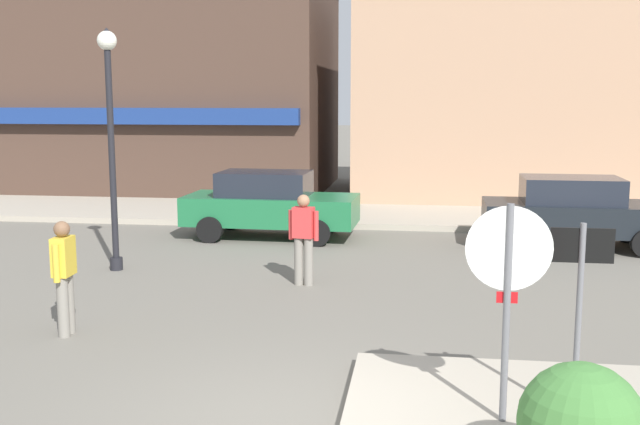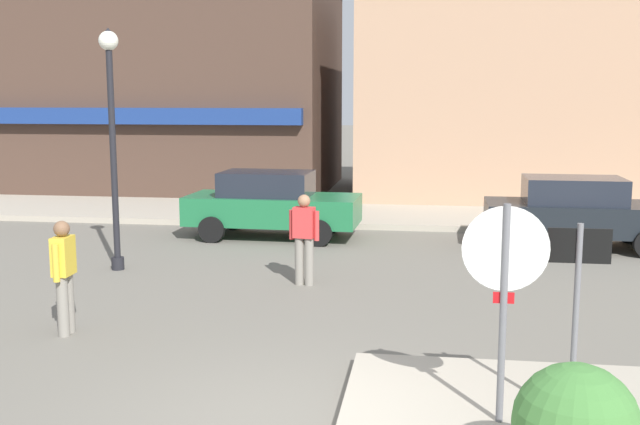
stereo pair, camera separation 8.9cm
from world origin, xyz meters
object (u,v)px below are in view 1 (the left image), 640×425
object	(u,v)px
stop_sign	(508,285)
parked_car_nearest	(270,204)
pedestrian_crossing_far	(304,237)
pedestrian_crossing_near	(64,274)
one_way_sign	(579,301)
lamp_post	(110,115)
parked_car_second	(575,211)

from	to	relation	value
stop_sign	parked_car_nearest	bearing A→B (deg)	113.70
stop_sign	pedestrian_crossing_far	world-z (taller)	stop_sign
parked_car_nearest	pedestrian_crossing_far	bearing A→B (deg)	-71.00
pedestrian_crossing_near	one_way_sign	bearing A→B (deg)	-18.87
one_way_sign	lamp_post	size ratio (longest dim) A/B	0.46
one_way_sign	lamp_post	distance (m)	9.64
pedestrian_crossing_far	parked_car_nearest	bearing A→B (deg)	109.00
parked_car_second	pedestrian_crossing_near	bearing A→B (deg)	-138.51
stop_sign	lamp_post	xyz separation A→B (m)	(-6.61, 6.25, 1.44)
stop_sign	pedestrian_crossing_far	distance (m)	6.31
pedestrian_crossing_near	parked_car_nearest	bearing A→B (deg)	79.92
stop_sign	one_way_sign	distance (m)	0.75
one_way_sign	pedestrian_crossing_far	xyz separation A→B (m)	(-3.57, 5.40, -0.46)
pedestrian_crossing_far	stop_sign	bearing A→B (deg)	-62.86
parked_car_second	pedestrian_crossing_near	world-z (taller)	pedestrian_crossing_near
stop_sign	one_way_sign	size ratio (longest dim) A/B	1.10
stop_sign	lamp_post	distance (m)	9.21
stop_sign	pedestrian_crossing_far	size ratio (longest dim) A/B	1.43
lamp_post	parked_car_nearest	bearing A→B (deg)	58.55
pedestrian_crossing_far	lamp_post	bearing A→B (deg)	170.00
parked_car_nearest	parked_car_second	distance (m)	6.88
pedestrian_crossing_near	pedestrian_crossing_far	bearing A→B (deg)	48.53
stop_sign	pedestrian_crossing_far	bearing A→B (deg)	117.14
parked_car_nearest	pedestrian_crossing_far	world-z (taller)	pedestrian_crossing_far
stop_sign	lamp_post	size ratio (longest dim) A/B	0.51
parked_car_second	pedestrian_crossing_near	xyz separation A→B (m)	(-8.22, -7.27, 0.06)
parked_car_nearest	pedestrian_crossing_near	size ratio (longest dim) A/B	2.52
parked_car_second	one_way_sign	bearing A→B (deg)	-100.84
parked_car_nearest	stop_sign	bearing A→B (deg)	-66.30
stop_sign	pedestrian_crossing_near	bearing A→B (deg)	157.38
stop_sign	one_way_sign	bearing A→B (deg)	14.71
parked_car_nearest	one_way_sign	bearing A→B (deg)	-62.53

